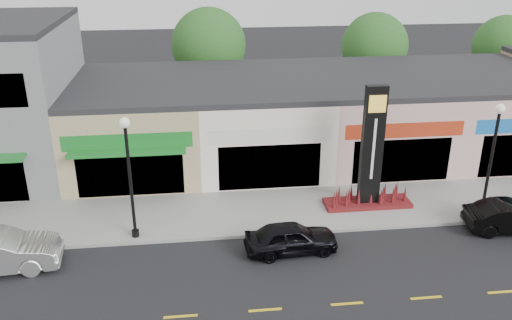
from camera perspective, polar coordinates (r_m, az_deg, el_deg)
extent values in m
plane|color=black|center=(22.95, 7.52, -10.23)|extent=(120.00, 120.00, 0.00)
cube|color=gray|center=(26.56, 5.30, -5.05)|extent=(52.00, 4.30, 0.15)
cube|color=gray|center=(24.65, 6.36, -7.47)|extent=(52.00, 0.20, 0.15)
cube|color=black|center=(27.31, -24.44, 6.67)|extent=(1.40, 0.10, 1.60)
cube|color=tan|center=(31.94, -12.38, 3.63)|extent=(7.00, 10.00, 4.50)
cube|color=#262628|center=(31.26, -12.75, 7.79)|extent=(7.00, 10.00, 0.30)
cube|color=black|center=(27.66, -13.08, -1.37)|extent=(5.25, 0.10, 2.40)
cube|color=#1A7728|center=(27.02, -13.39, 1.93)|extent=(6.30, 0.12, 0.80)
cube|color=#1A7728|center=(26.75, -13.41, 0.79)|extent=(5.60, 0.90, 0.12)
cube|color=white|center=(31.98, 0.21, 4.20)|extent=(7.00, 10.00, 4.50)
cube|color=#262628|center=(31.30, 0.21, 8.36)|extent=(7.00, 10.00, 0.30)
cube|color=black|center=(27.70, 1.44, -0.71)|extent=(5.25, 0.10, 2.40)
cube|color=silver|center=(27.07, 1.48, 2.60)|extent=(6.30, 0.12, 0.80)
cube|color=#C69796|center=(33.52, 12.21, 4.55)|extent=(7.00, 10.00, 4.50)
cube|color=#262628|center=(32.87, 12.56, 8.52)|extent=(7.00, 10.00, 0.30)
cube|color=black|center=(29.46, 15.05, -0.05)|extent=(5.25, 0.10, 2.40)
cube|color=#B83418|center=(28.87, 15.39, 3.06)|extent=(6.30, 0.12, 0.80)
cube|color=#C69796|center=(36.36, 22.76, 4.69)|extent=(7.00, 10.00, 4.50)
cube|color=#262628|center=(35.76, 23.34, 8.34)|extent=(7.00, 10.00, 0.30)
cylinder|color=#382619|center=(39.63, -4.82, 6.77)|extent=(0.36, 0.36, 3.15)
sphere|color=#174C1A|center=(38.79, -5.00, 11.97)|extent=(5.20, 5.20, 5.20)
cylinder|color=#382619|center=(41.77, 11.99, 7.06)|extent=(0.36, 0.36, 2.97)
sphere|color=#174C1A|center=(41.01, 12.38, 11.65)|extent=(4.80, 4.80, 4.80)
cylinder|color=#382619|center=(45.93, 23.99, 6.89)|extent=(0.36, 0.36, 2.80)
sphere|color=#174C1A|center=(45.27, 24.65, 10.82)|extent=(4.60, 4.60, 4.60)
cylinder|color=black|center=(24.49, -12.57, -7.52)|extent=(0.32, 0.32, 0.30)
cylinder|color=black|center=(23.36, -13.08, -2.21)|extent=(0.14, 0.14, 5.00)
sphere|color=silver|center=(22.41, -13.66, 3.84)|extent=(0.44, 0.44, 0.44)
cylinder|color=black|center=(27.67, 22.64, -5.14)|extent=(0.32, 0.32, 0.30)
cylinder|color=black|center=(26.67, 23.44, -0.37)|extent=(0.14, 0.14, 5.00)
sphere|color=silver|center=(25.85, 24.32, 4.94)|extent=(0.44, 0.44, 0.44)
cube|color=#570F1C|center=(27.10, 11.62, -4.44)|extent=(4.20, 1.30, 0.20)
cube|color=black|center=(25.93, 12.12, 1.27)|extent=(1.00, 0.40, 6.00)
cube|color=yellow|center=(25.03, 12.68, 5.78)|extent=(0.80, 0.05, 0.80)
cube|color=silver|center=(25.74, 12.27, 1.09)|extent=(0.12, 0.04, 3.00)
imported|color=black|center=(22.90, 3.72, -8.19)|extent=(1.85, 4.00, 1.33)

